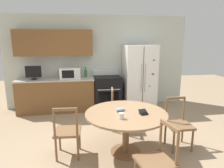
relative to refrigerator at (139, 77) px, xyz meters
name	(u,v)px	position (x,y,z in m)	size (l,w,h in m)	color
ground_plane	(113,150)	(-1.10, -2.20, -0.89)	(14.00, 14.00, 0.00)	#9E8466
back_wall	(88,57)	(-1.40, 0.40, 0.55)	(5.20, 0.44, 2.60)	silver
kitchen_counter	(57,95)	(-2.29, 0.09, -0.44)	(2.04, 0.64, 0.90)	brown
refrigerator	(139,77)	(0.00, 0.00, 0.00)	(0.85, 0.79, 1.78)	white
oven_range	(107,92)	(-0.89, 0.06, -0.42)	(0.73, 0.68, 1.08)	black
microwave	(70,73)	(-1.90, 0.07, 0.15)	(0.54, 0.40, 0.29)	white
countertop_tv	(33,72)	(-2.84, 0.06, 0.20)	(0.40, 0.16, 0.36)	black
counter_bottle	(86,73)	(-1.48, 0.20, 0.12)	(0.08, 0.08, 0.28)	#2D6B38
dining_table	(126,119)	(-0.90, -2.29, -0.28)	(1.37, 1.37, 0.73)	#997551
dining_chair_right	(178,124)	(0.07, -2.25, -0.46)	(0.42, 0.42, 0.90)	brown
dining_chair_near	(157,161)	(-0.73, -3.24, -0.46)	(0.49, 0.49, 0.90)	brown
dining_chair_left	(68,132)	(-1.87, -2.25, -0.46)	(0.45, 0.45, 0.90)	brown
dining_chair_far	(120,110)	(-0.82, -1.32, -0.46)	(0.47, 0.47, 0.90)	brown
candle_glass	(121,116)	(-1.03, -2.54, -0.12)	(0.08, 0.08, 0.09)	silver
folded_napkin	(120,110)	(-0.98, -2.21, -0.13)	(0.16, 0.09, 0.05)	#A3BCDB
wallet	(143,112)	(-0.64, -2.40, -0.13)	(0.14, 0.15, 0.07)	black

